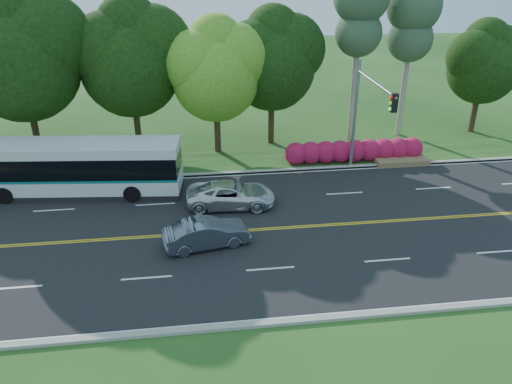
{
  "coord_description": "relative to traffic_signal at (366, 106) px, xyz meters",
  "views": [
    {
      "loc": [
        -3.5,
        -21.89,
        13.1
      ],
      "look_at": [
        -0.45,
        2.0,
        1.18
      ],
      "focal_mm": 35.0,
      "sensor_mm": 36.0,
      "label": 1
    }
  ],
  "objects": [
    {
      "name": "grass_verge",
      "position": [
        -6.49,
        3.6,
        -4.62
      ],
      "size": [
        60.0,
        4.0,
        0.1
      ],
      "primitive_type": "cube",
      "color": "#1D4316",
      "rests_on": "ground"
    },
    {
      "name": "road",
      "position": [
        -6.49,
        -5.4,
        -4.66
      ],
      "size": [
        60.0,
        14.0,
        0.02
      ],
      "primitive_type": "cube",
      "color": "black",
      "rests_on": "ground"
    },
    {
      "name": "transit_bus",
      "position": [
        -16.96,
        0.12,
        -3.11
      ],
      "size": [
        12.13,
        3.78,
        3.12
      ],
      "rotation": [
        0.0,
        0.0,
        -0.1
      ],
      "color": "silver",
      "rests_on": "road"
    },
    {
      "name": "bougainvillea_hedge",
      "position": [
        0.69,
        2.75,
        -3.95
      ],
      "size": [
        9.5,
        2.25,
        1.5
      ],
      "color": "maroon",
      "rests_on": "ground"
    },
    {
      "name": "lane_markings",
      "position": [
        -6.59,
        -5.4,
        -4.65
      ],
      "size": [
        57.6,
        13.82,
        0.0
      ],
      "color": "gold",
      "rests_on": "road"
    },
    {
      "name": "ground",
      "position": [
        -6.49,
        -5.4,
        -4.67
      ],
      "size": [
        120.0,
        120.0,
        0.0
      ],
      "primitive_type": "plane",
      "color": "#1D4316",
      "rests_on": "ground"
    },
    {
      "name": "sedan",
      "position": [
        -9.75,
        -6.59,
        -3.97
      ],
      "size": [
        4.35,
        2.26,
        1.36
      ],
      "primitive_type": "imported",
      "rotation": [
        0.0,
        0.0,
        1.78
      ],
      "color": "slate",
      "rests_on": "road"
    },
    {
      "name": "curb_north",
      "position": [
        -6.49,
        1.75,
        -4.6
      ],
      "size": [
        60.0,
        0.3,
        0.15
      ],
      "primitive_type": "cube",
      "color": "#A29E92",
      "rests_on": "ground"
    },
    {
      "name": "tree_row",
      "position": [
        -11.65,
        6.73,
        2.06
      ],
      "size": [
        44.7,
        9.1,
        13.84
      ],
      "color": "black",
      "rests_on": "ground"
    },
    {
      "name": "curb_south",
      "position": [
        -6.49,
        -12.55,
        -4.6
      ],
      "size": [
        60.0,
        0.3,
        0.15
      ],
      "primitive_type": "cube",
      "color": "#A29E92",
      "rests_on": "ground"
    },
    {
      "name": "traffic_signal",
      "position": [
        0.0,
        0.0,
        0.0
      ],
      "size": [
        0.42,
        6.1,
        7.0
      ],
      "color": "gray",
      "rests_on": "ground"
    },
    {
      "name": "suv",
      "position": [
        -8.24,
        -2.57,
        -3.97
      ],
      "size": [
        5.06,
        2.62,
        1.36
      ],
      "primitive_type": "imported",
      "rotation": [
        0.0,
        0.0,
        1.5
      ],
      "color": "white",
      "rests_on": "road"
    }
  ]
}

